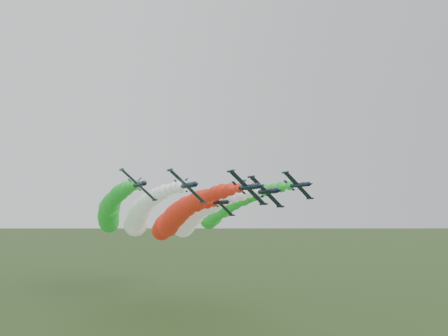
{
  "coord_description": "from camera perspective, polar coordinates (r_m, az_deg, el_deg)",
  "views": [
    {
      "loc": [
        -40.01,
        -80.11,
        35.52
      ],
      "look_at": [
        4.45,
        11.38,
        45.98
      ],
      "focal_mm": 35.0,
      "sensor_mm": 36.0,
      "label": 1
    }
  ],
  "objects": [
    {
      "name": "jet_trail",
      "position": [
        172.91,
        -7.3,
        -7.09
      ],
      "size": [
        17.82,
        88.78,
        18.22
      ],
      "rotation": [
        0.0,
        0.71,
        0.0
      ],
      "color": "#101D32",
      "rests_on": "ground"
    },
    {
      "name": "jet_outer_left",
      "position": [
        156.21,
        -14.65,
        -5.67
      ],
      "size": [
        17.24,
        88.2,
        17.64
      ],
      "rotation": [
        0.0,
        0.71,
        0.0
      ],
      "color": "#101D32",
      "rests_on": "ground"
    },
    {
      "name": "jet_inner_right",
      "position": [
        156.09,
        -4.2,
        -6.59
      ],
      "size": [
        17.66,
        88.62,
        18.06
      ],
      "rotation": [
        0.0,
        0.71,
        0.0
      ],
      "color": "#101D32",
      "rests_on": "ground"
    },
    {
      "name": "jet_lead",
      "position": [
        144.51,
        -6.11,
        -6.26
      ],
      "size": [
        17.35,
        88.31,
        17.75
      ],
      "rotation": [
        0.0,
        0.71,
        0.0
      ],
      "color": "#101D32",
      "rests_on": "ground"
    },
    {
      "name": "jet_inner_left",
      "position": [
        152.29,
        -10.97,
        -6.12
      ],
      "size": [
        17.9,
        88.85,
        18.29
      ],
      "rotation": [
        0.0,
        0.71,
        0.0
      ],
      "color": "#101D32",
      "rests_on": "ground"
    },
    {
      "name": "jet_outer_right",
      "position": [
        167.04,
        -0.21,
        -5.55
      ],
      "size": [
        17.3,
        88.26,
        17.7
      ],
      "rotation": [
        0.0,
        0.71,
        0.0
      ],
      "color": "#101D32",
      "rests_on": "ground"
    }
  ]
}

